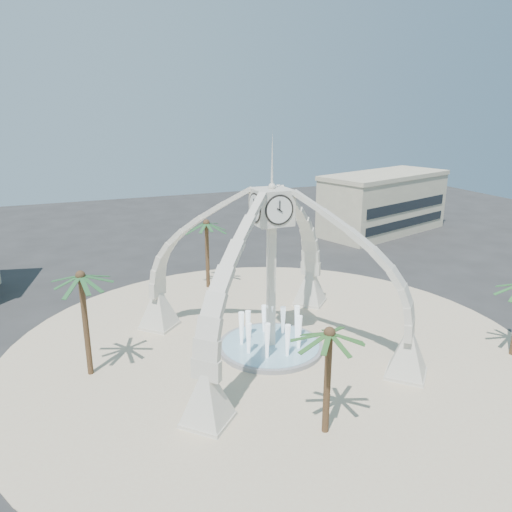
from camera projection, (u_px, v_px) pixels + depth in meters
name	position (u px, v px, depth m)	size (l,w,h in m)	color
ground	(270.00, 349.00, 38.08)	(140.00, 140.00, 0.00)	#282828
plaza	(270.00, 349.00, 38.07)	(40.00, 40.00, 0.06)	beige
clock_tower	(271.00, 268.00, 36.21)	(17.94, 17.94, 16.30)	beige
fountain	(270.00, 346.00, 38.00)	(8.00, 8.00, 3.62)	#98989A
building_ne	(383.00, 203.00, 72.40)	(21.87, 14.17, 8.60)	beige
palm_west	(81.00, 277.00, 32.47)	(4.71, 4.71, 8.00)	brown
palm_north	(206.00, 224.00, 49.11)	(4.80, 4.80, 7.55)	brown
palm_south	(329.00, 334.00, 26.65)	(4.58, 4.58, 6.96)	brown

